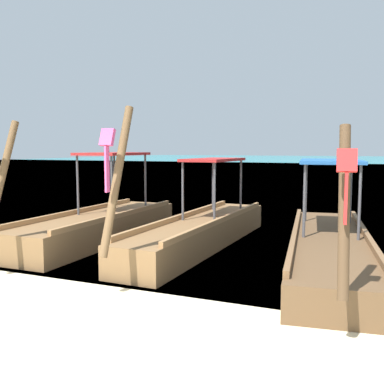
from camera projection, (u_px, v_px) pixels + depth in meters
The scene contains 5 objects.
ground at pixel (27, 356), 4.35m from camera, with size 120.00×120.00×0.00m, color beige.
sea_water at pixel (353, 163), 61.44m from camera, with size 120.00×120.00×0.00m, color teal.
longtail_boat_orange_ribbon at pixel (99, 225), 9.77m from camera, with size 1.30×5.65×2.51m.
longtail_boat_pink_ribbon at pixel (201, 230), 9.19m from camera, with size 1.14×6.40×2.67m.
longtail_boat_red_ribbon at pixel (330, 246), 7.86m from camera, with size 2.09×6.57×2.31m.
Camera 1 is at (3.12, -3.21, 2.04)m, focal length 41.29 mm.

